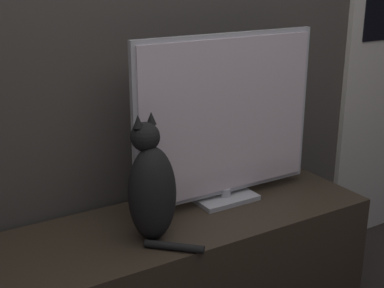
{
  "coord_description": "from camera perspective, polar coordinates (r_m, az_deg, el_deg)",
  "views": [
    {
      "loc": [
        -0.93,
        -0.71,
        1.47
      ],
      "look_at": [
        0.06,
        0.91,
        0.84
      ],
      "focal_mm": 50.0,
      "sensor_mm": 36.0,
      "label": 1
    }
  ],
  "objects": [
    {
      "name": "wall_back",
      "position": [
        2.15,
        -5.78,
        13.8
      ],
      "size": [
        4.8,
        0.05,
        2.6
      ],
      "color": "#47423D",
      "rests_on": "ground_plane"
    },
    {
      "name": "cat",
      "position": [
        1.89,
        -4.39,
        -4.8
      ],
      "size": [
        0.21,
        0.29,
        0.46
      ],
      "rotation": [
        0.0,
        0.0,
        0.2
      ],
      "color": "black",
      "rests_on": "tv_stand"
    },
    {
      "name": "tv_stand",
      "position": [
        2.23,
        -1.43,
        -14.21
      ],
      "size": [
        1.58,
        0.51,
        0.53
      ],
      "color": "#33281E",
      "rests_on": "ground_plane"
    },
    {
      "name": "tv",
      "position": [
        2.15,
        3.69,
        2.56
      ],
      "size": [
        0.83,
        0.16,
        0.7
      ],
      "color": "#B7B7BC",
      "rests_on": "tv_stand"
    }
  ]
}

